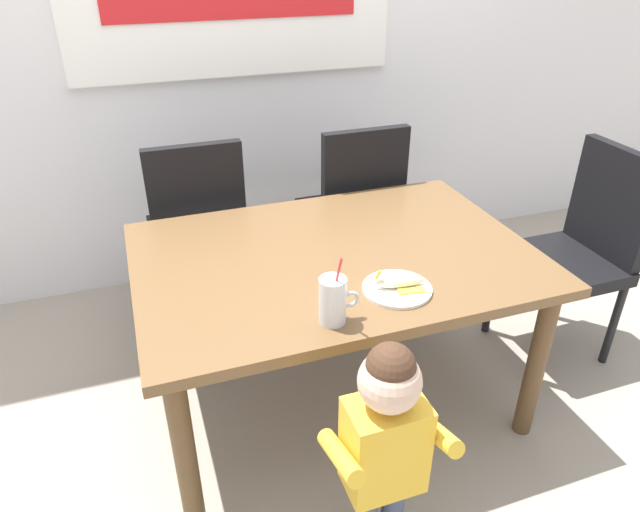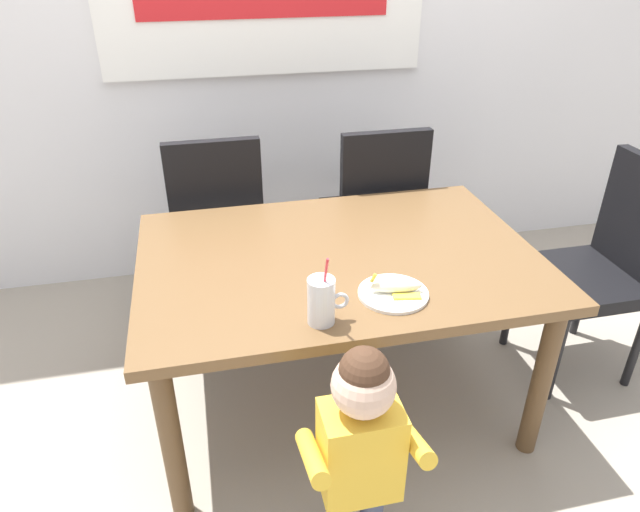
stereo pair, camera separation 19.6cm
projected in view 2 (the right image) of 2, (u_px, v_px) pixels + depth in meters
ground_plane at (336, 397)px, 2.44m from camera, size 24.00×24.00×0.00m
dining_table at (339, 274)px, 2.14m from camera, size 1.45×1.01×0.70m
dining_chair_left at (217, 218)px, 2.73m from camera, size 0.44×0.44×0.96m
dining_chair_right at (375, 207)px, 2.84m from camera, size 0.44×0.45×0.96m
dining_chair_far at (606, 259)px, 2.39m from camera, size 0.44×0.44×0.96m
toddler_standing at (361, 441)px, 1.55m from camera, size 0.33×0.24×0.84m
milk_cup at (322, 303)px, 1.70m from camera, size 0.13×0.09×0.25m
snack_plate at (393, 294)px, 1.86m from camera, size 0.23×0.23×0.01m
peeled_banana at (397, 287)px, 1.85m from camera, size 0.18×0.12×0.07m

